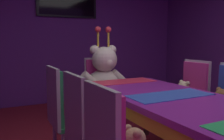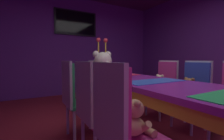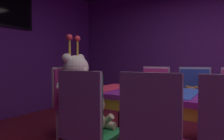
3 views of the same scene
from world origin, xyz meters
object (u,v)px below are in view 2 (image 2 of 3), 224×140
object	(u,v)px
banquet_table	(154,89)
chair_left_2	(73,92)
throne_chair	(100,79)
teddy_right_2	(159,84)
teddy_left_0	(135,120)
chair_left_0	(118,120)
teddy_left_1	(105,101)
wall_tv	(76,23)
chair_left_1	(92,102)
chair_right_2	(165,82)
teddy_right_1	(188,89)
teddy_left_2	(84,91)
king_teddy_bear	(103,72)
chair_right_1	(194,87)

from	to	relation	value
banquet_table	chair_left_2	xyz separation A→B (m)	(-0.83, 0.54, -0.05)
banquet_table	throne_chair	distance (m)	1.54
banquet_table	teddy_right_2	size ratio (longest dim) A/B	6.68
teddy_left_0	chair_left_2	bearing A→B (deg)	98.18
chair_left_0	teddy_left_0	bearing A→B (deg)	0.00
teddy_left_1	chair_left_2	distance (m)	0.58
teddy_left_1	wall_tv	world-z (taller)	wall_tv
teddy_left_0	chair_left_0	bearing A→B (deg)	180.00
chair_left_1	chair_right_2	world-z (taller)	same
teddy_left_0	teddy_right_2	xyz separation A→B (m)	(1.36, 1.06, 0.01)
chair_left_0	teddy_right_2	distance (m)	1.84
teddy_left_1	chair_left_2	size ratio (longest dim) A/B	0.32
chair_left_0	teddy_right_2	world-z (taller)	chair_left_0
chair_left_2	chair_right_2	world-z (taller)	same
teddy_left_0	teddy_left_1	bearing A→B (deg)	88.09
teddy_right_1	teddy_left_1	bearing A→B (deg)	0.61
teddy_left_2	wall_tv	world-z (taller)	wall_tv
teddy_left_1	chair_right_2	world-z (taller)	chair_right_2
chair_left_0	teddy_right_1	distance (m)	1.58
teddy_left_1	teddy_right_2	xyz separation A→B (m)	(1.34, 0.57, -0.01)
banquet_table	chair_left_0	xyz separation A→B (m)	(-0.83, -0.50, -0.05)
chair_left_1	teddy_right_1	xyz separation A→B (m)	(1.48, 0.01, -0.01)
king_teddy_bear	chair_left_1	bearing A→B (deg)	-30.49
teddy_left_0	teddy_right_1	bearing A→B (deg)	20.55
chair_left_0	chair_left_2	xyz separation A→B (m)	(-0.01, 1.05, 0.00)
chair_left_1	chair_left_2	bearing A→B (deg)	92.29
chair_left_1	teddy_right_2	xyz separation A→B (m)	(1.48, 0.57, -0.02)
chair_right_1	king_teddy_bear	distance (m)	1.60
banquet_table	teddy_right_1	size ratio (longest dim) A/B	6.63
wall_tv	chair_left_0	bearing A→B (deg)	-102.89
teddy_left_2	throne_chair	world-z (taller)	throne_chair
chair_left_1	teddy_left_0	bearing A→B (deg)	-75.45
teddy_right_2	chair_left_2	bearing A→B (deg)	0.50
chair_left_0	chair_right_2	world-z (taller)	same
teddy_left_2	teddy_left_0	bearing A→B (deg)	-89.73
chair_left_0	teddy_left_2	xyz separation A→B (m)	(0.14, 1.05, -0.01)
chair_left_2	teddy_left_2	size ratio (longest dim) A/B	3.01
banquet_table	wall_tv	xyz separation A→B (m)	(0.00, 3.11, 1.40)
chair_left_0	throne_chair	world-z (taller)	same
teddy_right_1	throne_chair	distance (m)	1.68
chair_left_1	teddy_left_1	bearing A→B (deg)	0.00
banquet_table	teddy_left_1	distance (m)	0.67
teddy_left_1	wall_tv	size ratio (longest dim) A/B	0.26
chair_left_0	teddy_left_1	size ratio (longest dim) A/B	3.12
chair_left_2	wall_tv	distance (m)	3.06
teddy_right_2	chair_left_0	bearing A→B (deg)	35.25
teddy_right_2	chair_right_2	bearing A→B (deg)	-180.00
chair_left_1	throne_chair	world-z (taller)	same
teddy_left_0	king_teddy_bear	distance (m)	2.00
chair_left_0	teddy_left_1	bearing A→B (deg)	72.15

